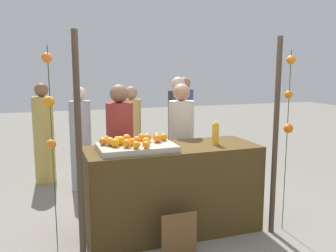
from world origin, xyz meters
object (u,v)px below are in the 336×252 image
(orange_1, at_px, (132,142))
(stall_counter, at_px, (173,189))
(orange_0, at_px, (157,136))
(chalkboard_sign, at_px, (179,236))
(vendor_left, at_px, (120,156))
(juice_bottle, at_px, (216,134))
(vendor_right, at_px, (181,151))

(orange_1, bearing_deg, stall_counter, 9.86)
(orange_0, xyz_separation_m, chalkboard_sign, (0.01, -0.64, -0.84))
(orange_1, distance_m, vendor_left, 0.75)
(orange_1, height_order, juice_bottle, juice_bottle)
(stall_counter, xyz_separation_m, juice_bottle, (0.48, -0.06, 0.59))
(orange_0, relative_size, chalkboard_sign, 0.20)
(juice_bottle, bearing_deg, stall_counter, 173.15)
(orange_0, xyz_separation_m, vendor_right, (0.48, 0.53, -0.31))
(orange_1, relative_size, vendor_left, 0.05)
(vendor_left, bearing_deg, chalkboard_sign, -75.32)
(orange_0, xyz_separation_m, vendor_left, (-0.30, 0.52, -0.31))
(vendor_left, bearing_deg, orange_0, -60.35)
(chalkboard_sign, bearing_deg, vendor_right, 67.83)
(chalkboard_sign, distance_m, vendor_left, 1.31)
(juice_bottle, height_order, vendor_left, vendor_left)
(juice_bottle, relative_size, vendor_left, 0.16)
(stall_counter, relative_size, orange_0, 20.93)
(stall_counter, xyz_separation_m, orange_0, (-0.15, 0.09, 0.58))
(orange_0, height_order, chalkboard_sign, orange_0)
(juice_bottle, bearing_deg, orange_1, -178.63)
(stall_counter, relative_size, vendor_right, 1.17)
(stall_counter, distance_m, orange_1, 0.74)
(juice_bottle, bearing_deg, vendor_left, 144.05)
(orange_1, relative_size, juice_bottle, 0.31)
(chalkboard_sign, bearing_deg, orange_0, 90.77)
(vendor_left, bearing_deg, vendor_right, 0.46)
(stall_counter, bearing_deg, juice_bottle, -6.85)
(vendor_right, bearing_deg, stall_counter, -118.85)
(orange_1, xyz_separation_m, vendor_left, (0.02, 0.69, -0.30))
(stall_counter, distance_m, juice_bottle, 0.76)
(juice_bottle, xyz_separation_m, chalkboard_sign, (-0.61, -0.50, -0.85))
(orange_0, relative_size, vendor_left, 0.06)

